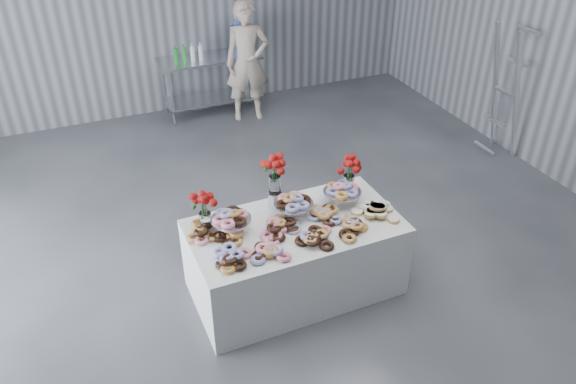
# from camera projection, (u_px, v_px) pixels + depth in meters

# --- Properties ---
(ground) EXTENTS (9.00, 9.00, 0.00)m
(ground) POSITION_uv_depth(u_px,v_px,m) (275.00, 291.00, 5.38)
(ground) COLOR #323439
(ground) RESTS_ON ground
(room_walls) EXTENTS (8.04, 9.04, 4.02)m
(room_walls) POSITION_uv_depth(u_px,v_px,m) (230.00, 15.00, 3.91)
(room_walls) COLOR gray
(room_walls) RESTS_ON ground
(display_table) EXTENTS (1.91, 1.03, 0.75)m
(display_table) POSITION_uv_depth(u_px,v_px,m) (295.00, 257.00, 5.22)
(display_table) COLOR white
(display_table) RESTS_ON ground
(prep_table) EXTENTS (1.50, 0.60, 0.90)m
(prep_table) POSITION_uv_depth(u_px,v_px,m) (210.00, 75.00, 8.40)
(prep_table) COLOR silver
(prep_table) RESTS_ON ground
(donut_mounds) EXTENTS (1.82, 0.82, 0.09)m
(donut_mounds) POSITION_uv_depth(u_px,v_px,m) (298.00, 224.00, 4.95)
(donut_mounds) COLOR gold
(donut_mounds) RESTS_ON display_table
(cake_stand_left) EXTENTS (0.36, 0.36, 0.17)m
(cake_stand_left) POSITION_uv_depth(u_px,v_px,m) (231.00, 218.00, 4.87)
(cake_stand_left) COLOR silver
(cake_stand_left) RESTS_ON display_table
(cake_stand_mid) EXTENTS (0.36, 0.36, 0.17)m
(cake_stand_mid) POSITION_uv_depth(u_px,v_px,m) (294.00, 202.00, 5.07)
(cake_stand_mid) COLOR silver
(cake_stand_mid) RESTS_ON display_table
(cake_stand_right) EXTENTS (0.36, 0.36, 0.17)m
(cake_stand_right) POSITION_uv_depth(u_px,v_px,m) (342.00, 190.00, 5.24)
(cake_stand_right) COLOR silver
(cake_stand_right) RESTS_ON display_table
(danish_pile) EXTENTS (0.48, 0.48, 0.11)m
(danish_pile) POSITION_uv_depth(u_px,v_px,m) (377.00, 210.00, 5.12)
(danish_pile) COLOR white
(danish_pile) RESTS_ON display_table
(bouquet_left) EXTENTS (0.26, 0.26, 0.42)m
(bouquet_left) POSITION_uv_depth(u_px,v_px,m) (204.00, 202.00, 4.80)
(bouquet_left) COLOR white
(bouquet_left) RESTS_ON display_table
(bouquet_right) EXTENTS (0.26, 0.26, 0.42)m
(bouquet_right) POSITION_uv_depth(u_px,v_px,m) (350.00, 165.00, 5.32)
(bouquet_right) COLOR white
(bouquet_right) RESTS_ON display_table
(bouquet_center) EXTENTS (0.26, 0.26, 0.57)m
(bouquet_center) POSITION_uv_depth(u_px,v_px,m) (275.00, 171.00, 5.06)
(bouquet_center) COLOR silver
(bouquet_center) RESTS_ON display_table
(water_jug) EXTENTS (0.28, 0.28, 0.55)m
(water_jug) POSITION_uv_depth(u_px,v_px,m) (240.00, 36.00, 8.28)
(water_jug) COLOR #4068DB
(water_jug) RESTS_ON prep_table
(drink_bottles) EXTENTS (0.54, 0.08, 0.27)m
(drink_bottles) POSITION_uv_depth(u_px,v_px,m) (188.00, 53.00, 8.00)
(drink_bottles) COLOR #268C33
(drink_bottles) RESTS_ON prep_table
(person) EXTENTS (0.70, 0.52, 1.75)m
(person) POSITION_uv_depth(u_px,v_px,m) (247.00, 62.00, 8.15)
(person) COLOR #CC8C93
(person) RESTS_ON ground
(stepladder) EXTENTS (0.59, 0.45, 1.79)m
(stepladder) POSITION_uv_depth(u_px,v_px,m) (506.00, 92.00, 7.19)
(stepladder) COLOR silver
(stepladder) RESTS_ON ground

